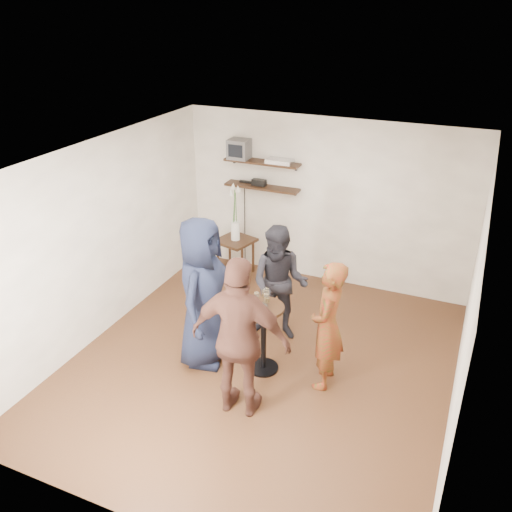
# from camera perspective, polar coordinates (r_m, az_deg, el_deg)

# --- Properties ---
(room) EXTENTS (4.58, 5.08, 2.68)m
(room) POSITION_cam_1_polar(r_m,az_deg,el_deg) (6.20, 0.55, -1.64)
(room) COLOR #402314
(room) RESTS_ON ground
(shelf_upper) EXTENTS (1.20, 0.25, 0.04)m
(shelf_upper) POSITION_cam_1_polar(r_m,az_deg,el_deg) (8.40, 0.64, 9.86)
(shelf_upper) COLOR black
(shelf_upper) RESTS_ON room
(shelf_lower) EXTENTS (1.20, 0.25, 0.04)m
(shelf_lower) POSITION_cam_1_polar(r_m,az_deg,el_deg) (8.52, 0.63, 7.27)
(shelf_lower) COLOR black
(shelf_lower) RESTS_ON room
(crt_monitor) EXTENTS (0.32, 0.30, 0.30)m
(crt_monitor) POSITION_cam_1_polar(r_m,az_deg,el_deg) (8.51, -1.75, 11.22)
(crt_monitor) COLOR #59595B
(crt_monitor) RESTS_ON shelf_upper
(dvd_deck) EXTENTS (0.40, 0.24, 0.06)m
(dvd_deck) POSITION_cam_1_polar(r_m,az_deg,el_deg) (8.29, 2.52, 9.94)
(dvd_deck) COLOR silver
(dvd_deck) RESTS_ON shelf_upper
(radio) EXTENTS (0.22, 0.10, 0.10)m
(radio) POSITION_cam_1_polar(r_m,az_deg,el_deg) (8.52, 0.32, 7.74)
(radio) COLOR black
(radio) RESTS_ON shelf_lower
(power_strip) EXTENTS (0.30, 0.05, 0.03)m
(power_strip) POSITION_cam_1_polar(r_m,az_deg,el_deg) (8.65, -0.80, 7.78)
(power_strip) COLOR black
(power_strip) RESTS_ON shelf_lower
(side_table) EXTENTS (0.66, 0.66, 0.64)m
(side_table) POSITION_cam_1_polar(r_m,az_deg,el_deg) (8.69, -2.16, 1.12)
(side_table) COLOR black
(side_table) RESTS_ON room
(vase_lilies) EXTENTS (0.19, 0.20, 0.98)m
(vase_lilies) POSITION_cam_1_polar(r_m,az_deg,el_deg) (8.52, -2.22, 3.65)
(vase_lilies) COLOR white
(vase_lilies) RESTS_ON side_table
(drinks_table) EXTENTS (0.49, 0.49, 0.89)m
(drinks_table) POSITION_cam_1_polar(r_m,az_deg,el_deg) (6.49, 0.80, -7.74)
(drinks_table) COLOR black
(drinks_table) RESTS_ON room
(wine_glass_fl) EXTENTS (0.06, 0.06, 0.19)m
(wine_glass_fl) POSITION_cam_1_polar(r_m,az_deg,el_deg) (6.25, 0.05, -4.38)
(wine_glass_fl) COLOR silver
(wine_glass_fl) RESTS_ON drinks_table
(wine_glass_fr) EXTENTS (0.07, 0.07, 0.20)m
(wine_glass_fr) POSITION_cam_1_polar(r_m,az_deg,el_deg) (6.21, 1.12, -4.53)
(wine_glass_fr) COLOR silver
(wine_glass_fr) RESTS_ON drinks_table
(wine_glass_bl) EXTENTS (0.06, 0.06, 0.19)m
(wine_glass_bl) POSITION_cam_1_polar(r_m,az_deg,el_deg) (6.32, 0.89, -4.04)
(wine_glass_bl) COLOR silver
(wine_glass_bl) RESTS_ON drinks_table
(wine_glass_br) EXTENTS (0.07, 0.07, 0.22)m
(wine_glass_br) POSITION_cam_1_polar(r_m,az_deg,el_deg) (6.26, 1.05, -4.08)
(wine_glass_br) COLOR silver
(wine_glass_br) RESTS_ON drinks_table
(person_plaid) EXTENTS (0.41, 0.60, 1.58)m
(person_plaid) POSITION_cam_1_polar(r_m,az_deg,el_deg) (6.21, 7.53, -7.31)
(person_plaid) COLOR red
(person_plaid) RESTS_ON room
(person_dark) EXTENTS (0.84, 0.69, 1.58)m
(person_dark) POSITION_cam_1_polar(r_m,az_deg,el_deg) (7.01, 2.48, -2.94)
(person_dark) COLOR black
(person_dark) RESTS_ON room
(person_navy) EXTENTS (0.73, 1.01, 1.91)m
(person_navy) POSITION_cam_1_polar(r_m,az_deg,el_deg) (6.50, -5.70, -3.88)
(person_navy) COLOR black
(person_navy) RESTS_ON room
(person_brown) EXTENTS (1.12, 0.53, 1.85)m
(person_brown) POSITION_cam_1_polar(r_m,az_deg,el_deg) (5.70, -1.65, -8.75)
(person_brown) COLOR #4D2A21
(person_brown) RESTS_ON room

